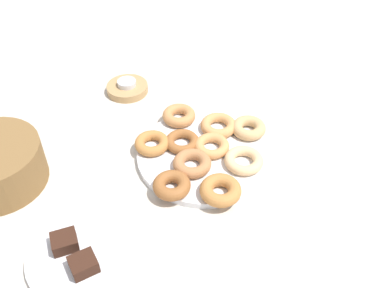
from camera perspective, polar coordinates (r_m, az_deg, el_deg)
The scene contains 17 objects.
ground_plane at distance 1.08m, azimuth 1.58°, elevation -1.69°, with size 2.40×2.40×0.00m, color beige.
donut_plate at distance 1.08m, azimuth 1.59°, elevation -1.38°, with size 0.33×0.33×0.02m, color silver.
donut_0 at distance 1.13m, azimuth 3.42°, elevation 2.39°, with size 0.09×0.09×0.03m, color tan.
donut_1 at distance 1.08m, azimuth -1.28°, elevation 0.31°, with size 0.08×0.08×0.02m, color #995B2D.
donut_2 at distance 1.02m, azimuth 0.02°, elevation -2.52°, with size 0.09×0.09×0.03m, color #B27547.
donut_3 at distance 1.08m, azimuth -5.17°, elevation 0.10°, with size 0.09×0.09×0.02m, color #BC7A3D.
donut_4 at distance 1.04m, azimuth 6.68°, elevation -2.12°, with size 0.09×0.09×0.02m, color #EABC84.
donut_5 at distance 0.98m, azimuth -2.63°, elevation -5.34°, with size 0.08×0.08×0.03m, color #995B2D.
donut_6 at distance 0.97m, azimuth 3.69°, elevation -5.95°, with size 0.09×0.09×0.03m, color #BC7A3D.
donut_7 at distance 1.15m, azimuth -1.69°, elevation 3.68°, with size 0.09×0.09×0.03m, color #C6844C.
donut_8 at distance 1.07m, azimuth 2.57°, elevation -0.25°, with size 0.09×0.09×0.02m, color tan.
donut_9 at distance 1.12m, azimuth 7.30°, elevation 2.05°, with size 0.09×0.09×0.03m, color tan.
cake_plate at distance 0.92m, azimuth -14.41°, elevation -14.00°, with size 0.20×0.20×0.01m, color silver.
brownie_near at distance 0.88m, azimuth -13.80°, elevation -14.82°, with size 0.04×0.05×0.03m, color #381E14.
brownie_far at distance 0.92m, azimuth -16.09°, elevation -12.00°, with size 0.04×0.05×0.03m, color #381E14.
candle_holder at distance 1.30m, azimuth -8.31°, elevation 7.10°, with size 0.12×0.12×0.02m, color tan.
tealight at distance 1.29m, azimuth -8.39°, elevation 7.77°, with size 0.05×0.05×0.01m, color silver.
Camera 1 is at (-0.77, 0.12, 0.75)m, focal length 41.44 mm.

